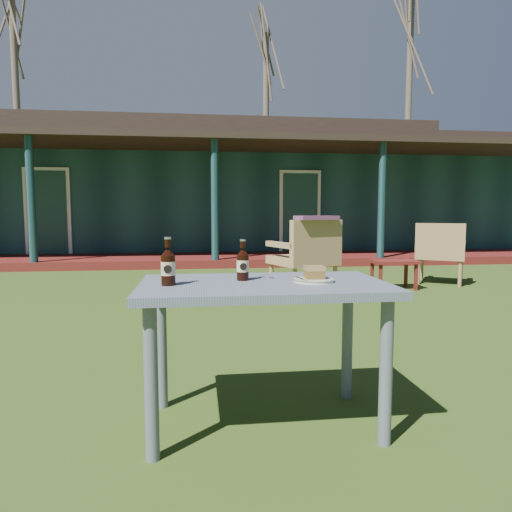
{
  "coord_description": "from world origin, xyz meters",
  "views": [
    {
      "loc": [
        -0.31,
        -3.78,
        1.06
      ],
      "look_at": [
        0.0,
        -1.3,
        0.82
      ],
      "focal_mm": 32.0,
      "sensor_mm": 36.0,
      "label": 1
    }
  ],
  "objects": [
    {
      "name": "fork",
      "position": [
        0.18,
        -1.62,
        0.74
      ],
      "size": [
        0.03,
        0.14,
        0.0
      ],
      "primitive_type": "cube",
      "rotation": [
        0.0,
        0.0,
        0.15
      ],
      "color": "silver",
      "rests_on": "plate"
    },
    {
      "name": "armchair_left",
      "position": [
        1.04,
        1.79,
        0.54
      ],
      "size": [
        0.91,
        0.88,
        0.97
      ],
      "color": "#99774C",
      "rests_on": "ground"
    },
    {
      "name": "plate",
      "position": [
        0.25,
        -1.61,
        0.73
      ],
      "size": [
        0.2,
        0.2,
        0.01
      ],
      "color": "silver",
      "rests_on": "cafe_table"
    },
    {
      "name": "side_table",
      "position": [
        2.35,
        2.15,
        0.34
      ],
      "size": [
        0.6,
        0.4,
        0.4
      ],
      "color": "#5C1A16",
      "rests_on": "ground"
    },
    {
      "name": "tree_mid",
      "position": [
        3.0,
        18.5,
        4.75
      ],
      "size": [
        0.28,
        0.28,
        9.5
      ],
      "primitive_type": "cylinder",
      "color": "brown",
      "rests_on": "ground"
    },
    {
      "name": "bottle_cap",
      "position": [
        0.06,
        -1.5,
        0.72
      ],
      "size": [
        0.03,
        0.03,
        0.01
      ],
      "primitive_type": "cylinder",
      "color": "silver",
      "rests_on": "cafe_table"
    },
    {
      "name": "ground",
      "position": [
        0.0,
        0.0,
        0.0
      ],
      "size": [
        80.0,
        80.0,
        0.0
      ],
      "primitive_type": "plane",
      "color": "#334916"
    },
    {
      "name": "armchair_right",
      "position": [
        3.21,
        2.49,
        0.51
      ],
      "size": [
        0.9,
        0.88,
        0.9
      ],
      "color": "#99774C",
      "rests_on": "ground"
    },
    {
      "name": "floral_throw",
      "position": [
        1.11,
        1.61,
        0.99
      ],
      "size": [
        0.58,
        0.39,
        0.05
      ],
      "primitive_type": "cube",
      "rotation": [
        0.0,
        0.0,
        3.5
      ],
      "color": "#6B3860",
      "rests_on": "armchair_left"
    },
    {
      "name": "pavilion",
      "position": [
        -0.0,
        9.39,
        1.61
      ],
      "size": [
        15.8,
        8.3,
        3.45
      ],
      "color": "#163539",
      "rests_on": "ground"
    },
    {
      "name": "cake_slice",
      "position": [
        0.25,
        -1.6,
        0.77
      ],
      "size": [
        0.09,
        0.09,
        0.06
      ],
      "color": "brown",
      "rests_on": "plate"
    },
    {
      "name": "cola_bottle_far",
      "position": [
        -0.46,
        -1.63,
        0.81
      ],
      "size": [
        0.07,
        0.07,
        0.23
      ],
      "color": "black",
      "rests_on": "cafe_table"
    },
    {
      "name": "tree_right",
      "position": [
        9.5,
        17.0,
        5.5
      ],
      "size": [
        0.28,
        0.28,
        11.0
      ],
      "primitive_type": "cylinder",
      "color": "brown",
      "rests_on": "ground"
    },
    {
      "name": "cafe_table",
      "position": [
        0.0,
        -1.6,
        0.62
      ],
      "size": [
        1.2,
        0.7,
        0.72
      ],
      "color": "slate",
      "rests_on": "ground"
    },
    {
      "name": "tree_left",
      "position": [
        -8.0,
        17.5,
        5.25
      ],
      "size": [
        0.28,
        0.28,
        10.5
      ],
      "primitive_type": "cylinder",
      "color": "brown",
      "rests_on": "ground"
    },
    {
      "name": "cola_bottle_near",
      "position": [
        -0.1,
        -1.52,
        0.8
      ],
      "size": [
        0.06,
        0.06,
        0.21
      ],
      "color": "black",
      "rests_on": "cafe_table"
    }
  ]
}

